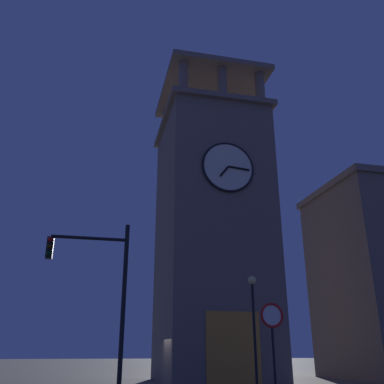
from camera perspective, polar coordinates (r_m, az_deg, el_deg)
clocktower at (r=30.53m, az=2.68°, el=-5.57°), size 7.61×8.82×24.73m
traffic_signal_mid at (r=15.47m, az=-12.19°, el=-12.13°), size 2.85×0.41×6.21m
street_lamp at (r=22.87m, az=8.23°, el=-15.36°), size 0.44×0.44×5.56m
no_horn_sign at (r=14.23m, az=10.73°, el=-17.18°), size 0.78×0.14×3.29m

